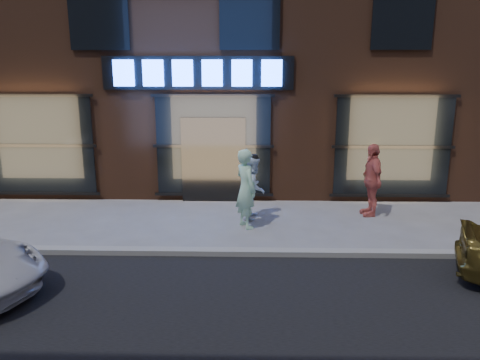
% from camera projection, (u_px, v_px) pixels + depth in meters
% --- Properties ---
extents(ground, '(90.00, 90.00, 0.00)m').
position_uv_depth(ground, '(199.00, 254.00, 9.67)').
color(ground, slate).
rests_on(ground, ground).
extents(curb, '(60.00, 0.25, 0.12)m').
position_uv_depth(curb, '(199.00, 252.00, 9.66)').
color(curb, gray).
rests_on(curb, ground).
extents(storefront_building, '(30.20, 8.28, 10.30)m').
position_uv_depth(storefront_building, '(221.00, 25.00, 16.19)').
color(storefront_building, '#54301E').
rests_on(storefront_building, ground).
extents(man_bowtie, '(0.74, 0.83, 1.91)m').
position_uv_depth(man_bowtie, '(246.00, 189.00, 11.11)').
color(man_bowtie, '#BBF6DD').
rests_on(man_bowtie, ground).
extents(man_cap, '(0.74, 0.88, 1.59)m').
position_uv_depth(man_cap, '(254.00, 187.00, 11.83)').
color(man_cap, white).
rests_on(man_cap, ground).
extents(passerby, '(0.55, 1.14, 1.88)m').
position_uv_depth(passerby, '(372.00, 180.00, 12.01)').
color(passerby, '#C95D53').
rests_on(passerby, ground).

